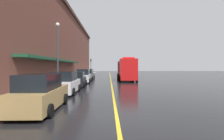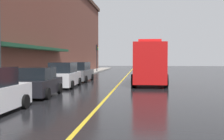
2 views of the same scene
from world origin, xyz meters
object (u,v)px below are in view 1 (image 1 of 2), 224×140
at_px(parked_car_1, 65,83).
at_px(parked_car_4, 88,75).
at_px(street_lamp_left, 58,47).
at_px(parked_car_0, 41,94).
at_px(parking_meter_1, 52,80).
at_px(traffic_light_near, 91,63).
at_px(fire_truck, 126,70).
at_px(parking_meter_0, 60,79).
at_px(parked_car_2, 77,80).
at_px(parked_car_3, 84,76).

bearing_deg(parked_car_1, parked_car_4, -0.06).
relative_size(parked_car_1, street_lamp_left, 0.62).
height_order(parked_car_0, parking_meter_1, parked_car_0).
xyz_separation_m(parked_car_0, parking_meter_1, (-1.46, 6.40, 0.18)).
bearing_deg(parking_meter_1, parked_car_0, -77.13).
relative_size(street_lamp_left, traffic_light_near, 1.61).
height_order(parked_car_4, street_lamp_left, street_lamp_left).
bearing_deg(street_lamp_left, traffic_light_near, 88.73).
bearing_deg(parked_car_1, fire_truck, -24.54).
relative_size(parked_car_4, parking_meter_0, 3.68).
distance_m(parked_car_0, traffic_light_near, 40.18).
xyz_separation_m(parked_car_0, parked_car_1, (-0.15, 5.77, -0.02)).
xyz_separation_m(parked_car_0, parked_car_2, (-0.15, 11.10, -0.09)).
xyz_separation_m(parked_car_1, fire_truck, (6.62, 14.41, 0.88)).
bearing_deg(parked_car_4, parked_car_0, -178.84).
distance_m(parked_car_1, fire_truck, 15.88).
distance_m(parked_car_2, parked_car_3, 5.24).
height_order(parked_car_0, parked_car_1, parked_car_0).
bearing_deg(parked_car_1, parking_meter_0, 22.75).
relative_size(parking_meter_0, parking_meter_1, 1.00).
xyz_separation_m(fire_truck, parking_meter_1, (-7.93, -13.78, -0.69)).
bearing_deg(parked_car_2, street_lamp_left, 109.79).
bearing_deg(parked_car_2, traffic_light_near, 0.23).
distance_m(parked_car_0, street_lamp_left, 11.10).
bearing_deg(parked_car_1, traffic_light_near, 2.21).
xyz_separation_m(parked_car_3, traffic_light_near, (-1.30, 23.76, 2.27)).
distance_m(parked_car_3, parking_meter_1, 10.03).
bearing_deg(parked_car_1, parking_meter_1, 64.46).
height_order(parked_car_0, parked_car_2, parked_car_0).
xyz_separation_m(parked_car_3, street_lamp_left, (-1.97, -6.01, 3.51)).
distance_m(parked_car_4, parking_meter_1, 15.56).
bearing_deg(parked_car_2, parked_car_1, 177.73).
bearing_deg(parked_car_2, parking_meter_0, 146.86).
distance_m(parked_car_0, parked_car_4, 21.90).
bearing_deg(parked_car_4, traffic_light_near, 4.98).
bearing_deg(parking_meter_1, parked_car_2, 74.42).
distance_m(parked_car_4, fire_truck, 6.84).
xyz_separation_m(parking_meter_0, street_lamp_left, (-0.60, 1.42, 3.34)).
bearing_deg(traffic_light_near, parked_car_2, -87.53).
xyz_separation_m(parked_car_1, parking_meter_1, (-1.31, 0.63, 0.19)).
height_order(parked_car_1, parking_meter_0, parked_car_1).
bearing_deg(parked_car_4, parked_car_1, -179.30).
xyz_separation_m(parked_car_2, fire_truck, (6.61, 9.08, 0.95)).
relative_size(parking_meter_1, traffic_light_near, 0.31).
distance_m(parked_car_0, fire_truck, 21.21).
relative_size(parked_car_2, parking_meter_0, 3.18).
height_order(parked_car_3, traffic_light_near, traffic_light_near).
xyz_separation_m(parked_car_1, street_lamp_left, (-1.91, 4.56, 3.53)).
xyz_separation_m(parked_car_2, parked_car_4, (0.05, 10.79, 0.07)).
bearing_deg(parked_car_0, street_lamp_left, 10.59).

